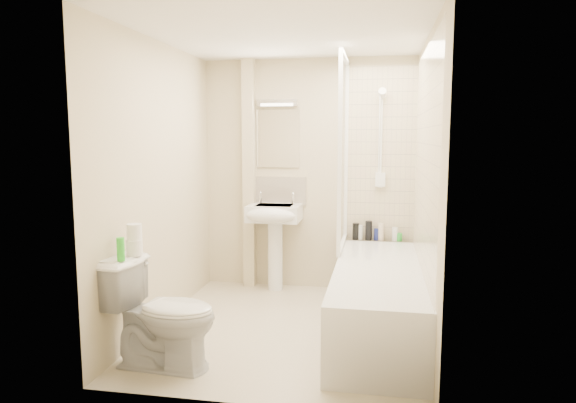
# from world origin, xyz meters

# --- Properties ---
(floor) EXTENTS (2.50, 2.50, 0.00)m
(floor) POSITION_xyz_m (0.00, 0.00, 0.00)
(floor) COLOR beige
(floor) RESTS_ON ground
(wall_back) EXTENTS (2.20, 0.02, 2.40)m
(wall_back) POSITION_xyz_m (0.00, 1.25, 1.20)
(wall_back) COLOR beige
(wall_back) RESTS_ON ground
(wall_left) EXTENTS (0.02, 2.50, 2.40)m
(wall_left) POSITION_xyz_m (-1.10, 0.00, 1.20)
(wall_left) COLOR beige
(wall_left) RESTS_ON ground
(wall_right) EXTENTS (0.02, 2.50, 2.40)m
(wall_right) POSITION_xyz_m (1.10, 0.00, 1.20)
(wall_right) COLOR beige
(wall_right) RESTS_ON ground
(ceiling) EXTENTS (2.20, 2.50, 0.02)m
(ceiling) POSITION_xyz_m (0.00, 0.00, 2.40)
(ceiling) COLOR white
(ceiling) RESTS_ON wall_back
(tile_back) EXTENTS (0.70, 0.01, 1.75)m
(tile_back) POSITION_xyz_m (0.75, 1.24, 1.42)
(tile_back) COLOR beige
(tile_back) RESTS_ON wall_back
(tile_right) EXTENTS (0.01, 2.10, 1.75)m
(tile_right) POSITION_xyz_m (1.09, 0.05, 1.42)
(tile_right) COLOR beige
(tile_right) RESTS_ON wall_right
(pipe_boxing) EXTENTS (0.12, 0.12, 2.40)m
(pipe_boxing) POSITION_xyz_m (-0.62, 1.19, 1.20)
(pipe_boxing) COLOR beige
(pipe_boxing) RESTS_ON ground
(splashback) EXTENTS (0.60, 0.02, 0.30)m
(splashback) POSITION_xyz_m (-0.32, 1.24, 1.03)
(splashback) COLOR beige
(splashback) RESTS_ON wall_back
(mirror) EXTENTS (0.46, 0.01, 0.60)m
(mirror) POSITION_xyz_m (-0.32, 1.24, 1.58)
(mirror) COLOR white
(mirror) RESTS_ON wall_back
(strip_light) EXTENTS (0.42, 0.07, 0.07)m
(strip_light) POSITION_xyz_m (-0.32, 1.22, 1.95)
(strip_light) COLOR silver
(strip_light) RESTS_ON wall_back
(bathtub) EXTENTS (0.70, 2.10, 0.55)m
(bathtub) POSITION_xyz_m (0.75, 0.05, 0.29)
(bathtub) COLOR white
(bathtub) RESTS_ON ground
(shower_screen) EXTENTS (0.04, 0.92, 1.80)m
(shower_screen) POSITION_xyz_m (0.40, 0.80, 1.45)
(shower_screen) COLOR white
(shower_screen) RESTS_ON bathtub
(shower_fixture) EXTENTS (0.10, 0.16, 0.99)m
(shower_fixture) POSITION_xyz_m (0.75, 1.19, 1.55)
(shower_fixture) COLOR white
(shower_fixture) RESTS_ON wall_back
(pedestal_sink) EXTENTS (0.53, 0.49, 1.03)m
(pedestal_sink) POSITION_xyz_m (-0.32, 1.01, 0.72)
(pedestal_sink) COLOR white
(pedestal_sink) RESTS_ON ground
(bottle_black_a) EXTENTS (0.07, 0.07, 0.17)m
(bottle_black_a) POSITION_xyz_m (0.51, 1.16, 0.63)
(bottle_black_a) COLOR black
(bottle_black_a) RESTS_ON bathtub
(bottle_white_a) EXTENTS (0.05, 0.05, 0.15)m
(bottle_white_a) POSITION_xyz_m (0.56, 1.16, 0.63)
(bottle_white_a) COLOR silver
(bottle_white_a) RESTS_ON bathtub
(bottle_black_b) EXTENTS (0.07, 0.07, 0.20)m
(bottle_black_b) POSITION_xyz_m (0.64, 1.16, 0.65)
(bottle_black_b) COLOR black
(bottle_black_b) RESTS_ON bathtub
(bottle_blue) EXTENTS (0.05, 0.05, 0.12)m
(bottle_blue) POSITION_xyz_m (0.72, 1.16, 0.61)
(bottle_blue) COLOR navy
(bottle_blue) RESTS_ON bathtub
(bottle_cream) EXTENTS (0.06, 0.06, 0.18)m
(bottle_cream) POSITION_xyz_m (0.77, 1.16, 0.64)
(bottle_cream) COLOR beige
(bottle_cream) RESTS_ON bathtub
(bottle_white_b) EXTENTS (0.06, 0.06, 0.14)m
(bottle_white_b) POSITION_xyz_m (0.91, 1.16, 0.62)
(bottle_white_b) COLOR silver
(bottle_white_b) RESTS_ON bathtub
(bottle_green) EXTENTS (0.06, 0.06, 0.08)m
(bottle_green) POSITION_xyz_m (0.95, 1.16, 0.59)
(bottle_green) COLOR green
(bottle_green) RESTS_ON bathtub
(toilet) EXTENTS (0.54, 0.82, 0.77)m
(toilet) POSITION_xyz_m (-0.72, -0.85, 0.39)
(toilet) COLOR white
(toilet) RESTS_ON ground
(toilet_roll_lower) EXTENTS (0.11, 0.11, 0.11)m
(toilet_roll_lower) POSITION_xyz_m (-0.95, -0.77, 0.83)
(toilet_roll_lower) COLOR white
(toilet_roll_lower) RESTS_ON toilet
(toilet_roll_upper) EXTENTS (0.11, 0.11, 0.11)m
(toilet_roll_upper) POSITION_xyz_m (-0.95, -0.76, 0.94)
(toilet_roll_upper) COLOR white
(toilet_roll_upper) RESTS_ON toilet_roll_lower
(green_bottle) EXTENTS (0.05, 0.05, 0.16)m
(green_bottle) POSITION_xyz_m (-0.97, -0.94, 0.85)
(green_bottle) COLOR green
(green_bottle) RESTS_ON toilet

